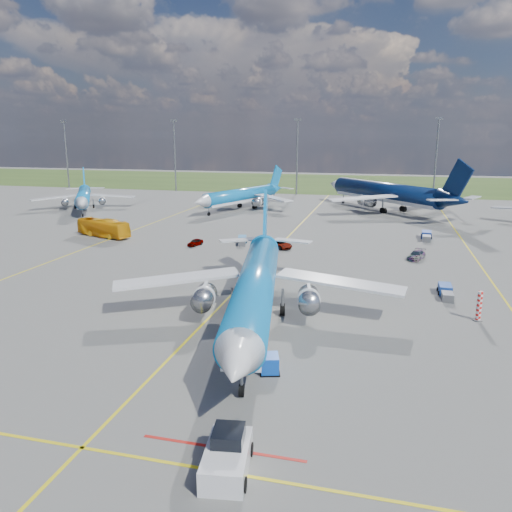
% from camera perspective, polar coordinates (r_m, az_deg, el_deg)
% --- Properties ---
extents(ground, '(400.00, 400.00, 0.00)m').
position_cam_1_polar(ground, '(48.80, -6.22, -7.87)').
color(ground, '#5C5C5A').
rests_on(ground, ground).
extents(grass_strip, '(400.00, 80.00, 0.01)m').
position_cam_1_polar(grass_strip, '(193.90, 9.64, 8.21)').
color(grass_strip, '#2D4719').
rests_on(grass_strip, ground).
extents(taxiway_lines, '(60.25, 160.00, 0.02)m').
position_cam_1_polar(taxiway_lines, '(74.11, 1.41, -0.26)').
color(taxiway_lines, gold).
rests_on(taxiway_lines, ground).
extents(floodlight_masts, '(202.20, 0.50, 22.70)m').
position_cam_1_polar(floodlight_masts, '(152.61, 12.29, 11.39)').
color(floodlight_masts, slate).
rests_on(floodlight_masts, ground).
extents(warning_post, '(0.50, 0.50, 3.00)m').
position_cam_1_polar(warning_post, '(53.86, 24.15, -5.25)').
color(warning_post, red).
rests_on(warning_post, ground).
extents(bg_jet_nw, '(40.80, 43.56, 9.12)m').
position_cam_1_polar(bg_jet_nw, '(129.84, -19.02, 5.03)').
color(bg_jet_nw, '#0D74C0').
rests_on(bg_jet_nw, ground).
extents(bg_jet_nnw, '(39.36, 44.58, 9.71)m').
position_cam_1_polar(bg_jet_nnw, '(123.51, -1.71, 5.36)').
color(bg_jet_nnw, '#0D74C0').
rests_on(bg_jet_nnw, ground).
extents(bg_jet_n, '(60.54, 61.62, 12.87)m').
position_cam_1_polar(bg_jet_n, '(125.27, 14.40, 5.06)').
color(bg_jet_n, '#071940').
rests_on(bg_jet_n, ground).
extents(main_airliner, '(38.52, 46.45, 10.85)m').
position_cam_1_polar(main_airliner, '(48.86, -0.06, -7.76)').
color(main_airliner, '#0D74C0').
rests_on(main_airliner, ground).
extents(pushback_tug, '(2.97, 6.40, 2.13)m').
position_cam_1_polar(pushback_tug, '(29.31, -3.31, -21.80)').
color(pushback_tug, silver).
rests_on(pushback_tug, ground).
extents(uld_container, '(1.78, 2.02, 1.36)m').
position_cam_1_polar(uld_container, '(39.38, 1.57, -12.19)').
color(uld_container, '#0D44B9').
rests_on(uld_container, ground).
extents(apron_bus, '(11.66, 6.41, 3.19)m').
position_cam_1_polar(apron_bus, '(93.74, -17.05, 3.09)').
color(apron_bus, '#EAA00D').
rests_on(apron_bus, ground).
extents(service_car_a, '(2.04, 3.51, 1.12)m').
position_cam_1_polar(service_car_a, '(83.12, -6.96, 1.57)').
color(service_car_a, '#999999').
rests_on(service_car_a, ground).
extents(service_car_b, '(5.21, 4.50, 1.33)m').
position_cam_1_polar(service_car_b, '(80.76, 2.63, 1.38)').
color(service_car_b, '#999999').
rests_on(service_car_b, ground).
extents(service_car_c, '(3.12, 4.74, 1.28)m').
position_cam_1_polar(service_car_c, '(77.11, 17.87, 0.11)').
color(service_car_c, '#999999').
rests_on(service_car_c, ground).
extents(baggage_tug_w, '(1.38, 4.82, 1.08)m').
position_cam_1_polar(baggage_tug_w, '(60.81, 20.87, -3.83)').
color(baggage_tug_w, '#193F9B').
rests_on(baggage_tug_w, ground).
extents(baggage_tug_c, '(2.44, 4.94, 1.07)m').
position_cam_1_polar(baggage_tug_c, '(84.29, -1.59, 1.79)').
color(baggage_tug_c, '#1A609D').
rests_on(baggage_tug_c, ground).
extents(baggage_tug_e, '(1.83, 5.62, 1.24)m').
position_cam_1_polar(baggage_tug_e, '(92.56, 18.91, 2.18)').
color(baggage_tug_e, '#1A389C').
rests_on(baggage_tug_e, ground).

